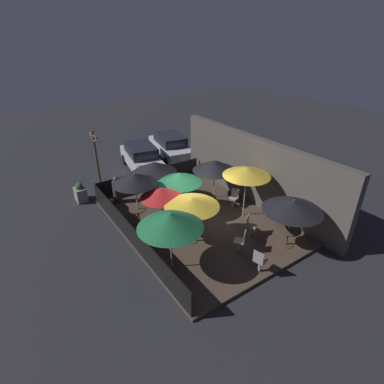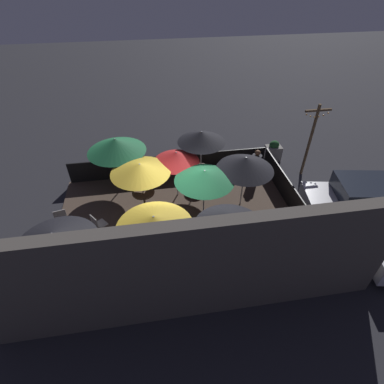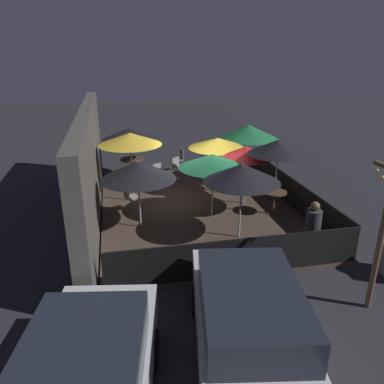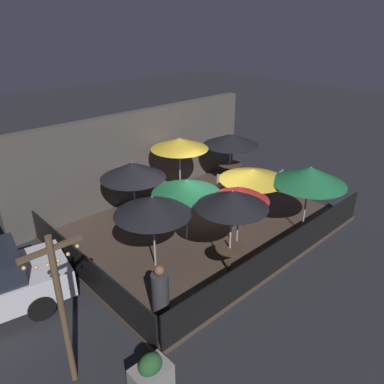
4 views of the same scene
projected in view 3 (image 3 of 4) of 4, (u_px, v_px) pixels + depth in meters
name	position (u px, v px, depth m)	size (l,w,h in m)	color
ground_plane	(197.00, 208.00, 12.88)	(60.00, 60.00, 0.00)	#26262B
patio_deck	(197.00, 207.00, 12.86)	(8.80, 6.37, 0.12)	#47382D
building_wall	(90.00, 166.00, 11.61)	(10.40, 0.36, 3.43)	#4C4742
fence_front	(283.00, 186.00, 13.27)	(8.60, 0.05, 0.95)	black
fence_side_left	(238.00, 257.00, 8.69)	(0.05, 6.17, 0.95)	black
patio_umbrella_0	(218.00, 143.00, 13.48)	(2.15, 2.15, 2.02)	#B2B2B7
patio_umbrella_1	(278.00, 147.00, 11.38)	(1.88, 1.88, 2.45)	#B2B2B7
patio_umbrella_2	(130.00, 133.00, 15.04)	(2.29, 2.29, 2.07)	#B2B2B7
patio_umbrella_3	(138.00, 170.00, 10.64)	(2.20, 2.20, 2.05)	#B2B2B7
patio_umbrella_4	(213.00, 161.00, 11.36)	(2.10, 2.10, 2.04)	#B2B2B7
patio_umbrella_5	(242.00, 173.00, 9.98)	(2.09, 2.09, 2.16)	#B2B2B7
patio_umbrella_6	(246.00, 152.00, 12.37)	(1.75, 1.75, 2.02)	#B2B2B7
patio_umbrella_7	(130.00, 139.00, 12.44)	(2.12, 2.12, 2.41)	#B2B2B7
patio_umbrella_8	(249.00, 132.00, 14.50)	(2.27, 2.27, 2.28)	#B2B2B7
dining_table_0	(217.00, 176.00, 13.92)	(0.84, 0.84, 0.75)	#4C3828
dining_table_1	(274.00, 196.00, 11.95)	(0.77, 0.77, 0.76)	#4C3828
dining_table_2	(132.00, 162.00, 15.48)	(0.98, 0.98, 0.77)	#4C3828
patio_chair_0	(155.00, 173.00, 14.47)	(0.55, 0.55, 0.93)	gray
patio_chair_1	(130.00, 196.00, 12.22)	(0.51, 0.51, 0.92)	gray
patio_chair_2	(179.00, 159.00, 16.36)	(0.48, 0.48, 0.96)	gray
patio_chair_3	(178.00, 168.00, 15.18)	(0.56, 0.56, 0.92)	gray
patron_0	(312.00, 229.00, 9.75)	(0.57, 0.57, 1.38)	#333338
light_post	(383.00, 228.00, 7.29)	(1.10, 0.12, 3.29)	brown
parked_car_0	(249.00, 327.00, 6.14)	(4.76, 2.46, 1.62)	silver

